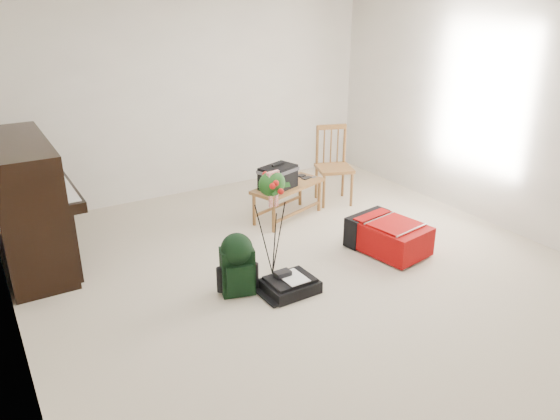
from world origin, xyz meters
TOP-DOWN VIEW (x-y plane):
  - floor at (0.00, 0.00)m, footprint 5.00×5.50m
  - wall_back at (0.00, 2.75)m, footprint 5.00×0.04m
  - wall_right at (2.50, 0.00)m, footprint 0.04×5.50m
  - piano at (-2.19, 1.60)m, footprint 0.71×1.50m
  - bench at (0.43, 1.30)m, footprint 1.00×0.65m
  - dining_chair at (1.32, 1.48)m, footprint 0.53×0.53m
  - red_suitcase at (0.97, 0.06)m, footprint 0.64×0.85m
  - black_duffel at (-0.32, -0.16)m, footprint 0.47×0.38m
  - green_backpack at (-0.73, 0.06)m, footprint 0.33×0.30m
  - flower_stand at (-0.29, 0.21)m, footprint 0.40×0.40m

SIDE VIEW (x-z plane):
  - floor at x=0.00m, z-range -0.01..0.01m
  - black_duffel at x=-0.32m, z-range -0.03..0.17m
  - red_suitcase at x=0.97m, z-range 0.01..0.34m
  - green_backpack at x=-0.73m, z-range 0.03..0.61m
  - dining_chair at x=1.32m, z-range -0.01..0.95m
  - bench at x=0.43m, z-range 0.15..0.86m
  - flower_stand at x=-0.29m, z-range -0.01..1.05m
  - piano at x=-2.19m, z-range -0.03..1.22m
  - wall_back at x=0.00m, z-range 0.00..2.50m
  - wall_right at x=2.50m, z-range 0.00..2.50m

